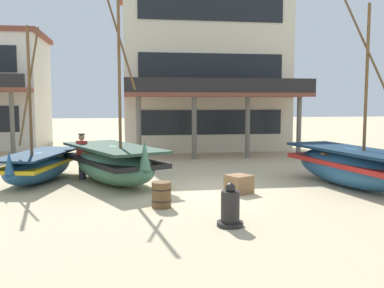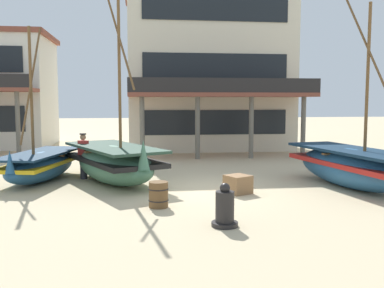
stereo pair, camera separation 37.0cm
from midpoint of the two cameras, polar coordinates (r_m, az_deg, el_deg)
ground_plane at (r=14.06m, az=-0.13°, el=-6.09°), size 120.00×120.00×0.00m
fishing_boat_near_left at (r=15.35m, az=-10.92°, el=-2.42°), size 3.82×5.23×6.77m
fishing_boat_centre_large at (r=15.42m, az=19.37°, el=-2.67°), size 2.60×5.48×6.46m
fishing_boat_far_right at (r=16.46m, az=-20.04°, el=-2.65°), size 2.54×4.66×5.46m
fisherman_by_hull at (r=16.43m, az=-14.85°, el=-1.62°), size 0.42×0.40×1.68m
capstan_winch at (r=10.08m, az=3.98°, el=-8.48°), size 0.61×0.61×1.01m
wooden_barrel at (r=11.82m, az=-4.93°, el=-6.64°), size 0.56×0.56×0.70m
cargo_crate at (r=13.65m, az=5.40°, el=-5.25°), size 0.92×0.92×0.57m
harbor_building_main at (r=27.22m, az=0.84°, el=9.65°), size 9.87×9.60×9.52m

